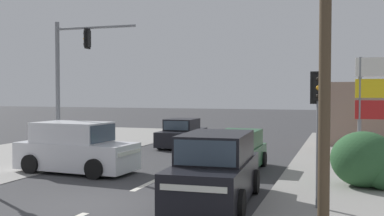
{
  "coord_description": "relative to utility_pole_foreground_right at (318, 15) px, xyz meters",
  "views": [
    {
      "loc": [
        6.04,
        -10.5,
        3.01
      ],
      "look_at": [
        1.2,
        4.0,
        2.49
      ],
      "focal_mm": 42.0,
      "sensor_mm": 36.0,
      "label": 1
    }
  ],
  "objects": [
    {
      "name": "shopping_plaza_sign",
      "position": [
        2.13,
        11.14,
        -1.74
      ],
      "size": [
        2.1,
        0.16,
        4.6
      ],
      "color": "slate",
      "rests_on": "ground"
    },
    {
      "name": "traffic_signal_mast",
      "position": [
        -10.43,
        6.05,
        -0.89
      ],
      "size": [
        3.69,
        0.44,
        6.0
      ],
      "color": "slate",
      "rests_on": "ground"
    },
    {
      "name": "roadside_bush",
      "position": [
        1.29,
        4.86,
        -3.89
      ],
      "size": [
        2.16,
        1.85,
        1.78
      ],
      "color": "#2D5B33",
      "rests_on": "ground"
    },
    {
      "name": "lane_dash_far",
      "position": [
        -5.54,
        8.23,
        -4.72
      ],
      "size": [
        0.2,
        2.4,
        0.01
      ],
      "primitive_type": "cube",
      "color": "silver",
      "rests_on": "ground"
    },
    {
      "name": "hatchback_oncoming_near",
      "position": [
        -3.31,
        6.91,
        -4.02
      ],
      "size": [
        1.83,
        3.67,
        1.53
      ],
      "color": "#235633",
      "rests_on": "ground"
    },
    {
      "name": "ground_plane",
      "position": [
        -5.54,
        0.23,
        -4.73
      ],
      "size": [
        140.0,
        140.0,
        0.0
      ],
      "primitive_type": "plane",
      "color": "#3A3A3D"
    },
    {
      "name": "suv_oncoming_mid",
      "position": [
        -2.77,
        1.53,
        -3.84
      ],
      "size": [
        2.25,
        4.63,
        1.9
      ],
      "color": "black",
      "rests_on": "ground"
    },
    {
      "name": "sedan_kerbside_parked",
      "position": [
        -7.9,
        13.16,
        -4.02
      ],
      "size": [
        1.91,
        4.25,
        1.56
      ],
      "color": "black",
      "rests_on": "ground"
    },
    {
      "name": "pedestal_signal_right_kerb",
      "position": [
        -0.05,
        1.69,
        -2.31
      ],
      "size": [
        0.44,
        0.29,
        3.56
      ],
      "color": "slate",
      "rests_on": "ground"
    },
    {
      "name": "utility_pole_foreground_right",
      "position": [
        0.0,
        0.0,
        0.0
      ],
      "size": [
        3.78,
        0.34,
        8.75
      ],
      "color": "#4C3D2B",
      "rests_on": "ground"
    },
    {
      "name": "lane_dash_mid",
      "position": [
        -5.54,
        3.23,
        -4.72
      ],
      "size": [
        0.2,
        2.4,
        0.01
      ],
      "primitive_type": "cube",
      "color": "silver",
      "rests_on": "ground"
    },
    {
      "name": "suv_crossing_left",
      "position": [
        -9.02,
        4.34,
        -3.84
      ],
      "size": [
        4.63,
        2.26,
        1.9
      ],
      "color": "silver",
      "rests_on": "ground"
    }
  ]
}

